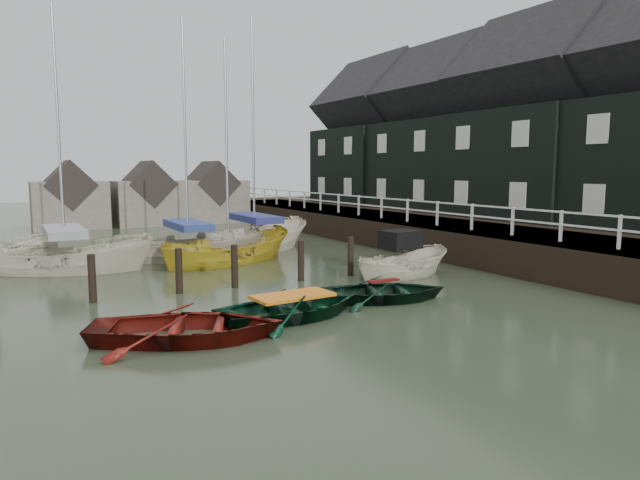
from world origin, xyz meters
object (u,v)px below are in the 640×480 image
rowboat_green (293,318)px  sailboat_b (189,258)px  rowboat_red (188,340)px  sailboat_c (229,262)px  sailboat_d (255,249)px  sailboat_a (66,270)px  motorboat (403,274)px  rowboat_dkgreen (383,300)px

rowboat_green → sailboat_b: (0.32, 10.76, 0.06)m
rowboat_red → sailboat_c: 10.88m
rowboat_red → sailboat_b: 11.85m
sailboat_b → sailboat_d: bearing=-55.7°
rowboat_green → rowboat_red: bearing=97.7°
rowboat_green → sailboat_c: sailboat_c is taller
rowboat_green → sailboat_a: size_ratio=0.36×
rowboat_green → sailboat_d: 12.37m
rowboat_green → sailboat_c: bearing=-14.1°
sailboat_a → motorboat: bearing=-99.9°
rowboat_red → sailboat_d: bearing=-5.1°
rowboat_green → sailboat_a: bearing=19.5°
rowboat_red → sailboat_a: sailboat_a is taller
rowboat_red → sailboat_a: 10.92m
motorboat → sailboat_c: 7.47m
sailboat_a → sailboat_c: sailboat_a is taller
rowboat_dkgreen → sailboat_a: 12.36m
sailboat_a → sailboat_b: sailboat_b is taller
motorboat → sailboat_c: (-4.34, 6.08, -0.09)m
rowboat_red → rowboat_dkgreen: (6.13, 1.16, 0.00)m
motorboat → rowboat_green: bearing=111.2°
sailboat_c → sailboat_a: bearing=64.4°
sailboat_b → sailboat_d: 3.60m
rowboat_red → rowboat_green: size_ratio=1.07×
sailboat_c → motorboat: bearing=-161.6°
motorboat → sailboat_c: bearing=28.5°
sailboat_a → sailboat_b: bearing=-59.1°
rowboat_green → rowboat_dkgreen: (3.20, 0.52, 0.00)m
sailboat_c → rowboat_green: bearing=153.2°
sailboat_b → sailboat_c: sailboat_b is taller
sailboat_a → sailboat_c: (6.09, -0.91, -0.05)m
motorboat → rowboat_dkgreen: bearing=127.4°
sailboat_a → sailboat_d: 8.43m
rowboat_red → rowboat_dkgreen: bearing=-56.1°
rowboat_green → rowboat_dkgreen: size_ratio=1.06×
rowboat_dkgreen → sailboat_c: bearing=29.5°
rowboat_dkgreen → motorboat: motorboat is taller
sailboat_c → sailboat_d: (2.19, 2.52, 0.05)m
sailboat_b → sailboat_c: 1.96m
motorboat → sailboat_a: (-10.43, 6.99, -0.04)m
rowboat_red → motorboat: bearing=-43.4°
sailboat_a → sailboat_c: bearing=-74.5°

